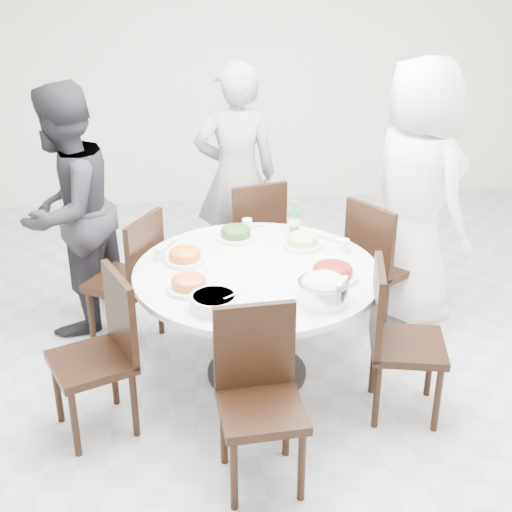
{
  "coord_description": "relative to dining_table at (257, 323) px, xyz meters",
  "views": [
    {
      "loc": [
        -0.52,
        -4.05,
        2.66
      ],
      "look_at": [
        -0.1,
        -0.16,
        0.82
      ],
      "focal_mm": 50.0,
      "sensor_mm": 36.0,
      "label": 1
    }
  ],
  "objects": [
    {
      "name": "dish_greens",
      "position": [
        -0.09,
        0.48,
        0.41
      ],
      "size": [
        0.26,
        0.26,
        0.07
      ],
      "primitive_type": "cylinder",
      "color": "white",
      "rests_on": "dining_table"
    },
    {
      "name": "tea_cups",
      "position": [
        0.02,
        0.58,
        0.42
      ],
      "size": [
        0.07,
        0.07,
        0.08
      ],
      "primitive_type": "cylinder",
      "color": "white",
      "rests_on": "dining_table"
    },
    {
      "name": "diner_left",
      "position": [
        -1.21,
        0.79,
        0.5
      ],
      "size": [
        0.97,
        1.05,
        1.75
      ],
      "primitive_type": "imported",
      "rotation": [
        0.0,
        0.0,
        4.25
      ],
      "color": "black",
      "rests_on": "floor"
    },
    {
      "name": "chair_n",
      "position": [
        0.07,
        1.14,
        0.1
      ],
      "size": [
        0.52,
        0.52,
        0.95
      ],
      "primitive_type": "cube",
      "rotation": [
        0.0,
        0.0,
        3.42
      ],
      "color": "black",
      "rests_on": "floor"
    },
    {
      "name": "chair_ne",
      "position": [
        0.98,
        0.58,
        0.1
      ],
      "size": [
        0.58,
        0.58,
        0.95
      ],
      "primitive_type": "cube",
      "rotation": [
        0.0,
        0.0,
        2.17
      ],
      "color": "black",
      "rests_on": "floor"
    },
    {
      "name": "beverage_bottle",
      "position": [
        0.3,
        0.48,
        0.5
      ],
      "size": [
        0.07,
        0.07,
        0.25
      ],
      "primitive_type": "cylinder",
      "color": "#317A46",
      "rests_on": "dining_table"
    },
    {
      "name": "dish_tofu",
      "position": [
        -0.41,
        -0.22,
        0.41
      ],
      "size": [
        0.26,
        0.26,
        0.07
      ],
      "primitive_type": "cylinder",
      "color": "white",
      "rests_on": "dining_table"
    },
    {
      "name": "dining_table",
      "position": [
        0.0,
        0.0,
        0.0
      ],
      "size": [
        1.5,
        1.5,
        0.75
      ],
      "primitive_type": "cylinder",
      "color": "white",
      "rests_on": "floor"
    },
    {
      "name": "chair_nw",
      "position": [
        -0.85,
        0.51,
        0.1
      ],
      "size": [
        0.57,
        0.57,
        0.95
      ],
      "primitive_type": "cube",
      "rotation": [
        0.0,
        0.0,
        4.2
      ],
      "color": "black",
      "rests_on": "floor"
    },
    {
      "name": "diner_middle",
      "position": [
        -0.01,
        1.37,
        0.51
      ],
      "size": [
        0.67,
        0.47,
        1.76
      ],
      "primitive_type": "imported",
      "rotation": [
        0.0,
        0.0,
        3.21
      ],
      "color": "black",
      "rests_on": "floor"
    },
    {
      "name": "chair_se",
      "position": [
        0.82,
        -0.47,
        0.1
      ],
      "size": [
        0.5,
        0.5,
        0.95
      ],
      "primitive_type": "cube",
      "rotation": [
        0.0,
        0.0,
        7.65
      ],
      "color": "black",
      "rests_on": "floor"
    },
    {
      "name": "diner_right",
      "position": [
        1.19,
        0.68,
        0.57
      ],
      "size": [
        0.91,
        1.08,
        1.89
      ],
      "primitive_type": "imported",
      "rotation": [
        0.0,
        0.0,
        1.97
      ],
      "color": "silver",
      "rests_on": "floor"
    },
    {
      "name": "wall_back",
      "position": [
        0.1,
        3.21,
        1.02
      ],
      "size": [
        6.0,
        0.01,
        2.8
      ],
      "primitive_type": "cube",
      "color": "white",
      "rests_on": "ground"
    },
    {
      "name": "dish_orange",
      "position": [
        -0.43,
        0.16,
        0.41
      ],
      "size": [
        0.25,
        0.25,
        0.07
      ],
      "primitive_type": "cylinder",
      "color": "white",
      "rests_on": "dining_table"
    },
    {
      "name": "dish_pale",
      "position": [
        0.33,
        0.31,
        0.41
      ],
      "size": [
        0.26,
        0.26,
        0.07
      ],
      "primitive_type": "cylinder",
      "color": "white",
      "rests_on": "dining_table"
    },
    {
      "name": "rice_bowl",
      "position": [
        0.32,
        -0.43,
        0.44
      ],
      "size": [
        0.29,
        0.29,
        0.12
      ],
      "primitive_type": "cylinder",
      "color": "silver",
      "rests_on": "dining_table"
    },
    {
      "name": "chair_sw",
      "position": [
        -0.97,
        -0.45,
        0.1
      ],
      "size": [
        0.55,
        0.55,
        0.95
      ],
      "primitive_type": "cube",
      "rotation": [
        0.0,
        0.0,
        5.12
      ],
      "color": "black",
      "rests_on": "floor"
    },
    {
      "name": "soup_bowl",
      "position": [
        -0.28,
        -0.45,
        0.41
      ],
      "size": [
        0.26,
        0.26,
        0.08
      ],
      "primitive_type": "cylinder",
      "color": "white",
      "rests_on": "dining_table"
    },
    {
      "name": "chopsticks",
      "position": [
        -0.04,
        0.69,
        0.38
      ],
      "size": [
        0.24,
        0.04,
        0.01
      ],
      "primitive_type": null,
      "color": "tan",
      "rests_on": "dining_table"
    },
    {
      "name": "floor",
      "position": [
        0.1,
        0.21,
        -0.38
      ],
      "size": [
        6.0,
        6.0,
        0.01
      ],
      "primitive_type": "cube",
      "color": "#B6B6BB",
      "rests_on": "ground"
    },
    {
      "name": "chair_s",
      "position": [
        -0.08,
        -0.97,
        0.1
      ],
      "size": [
        0.45,
        0.45,
        0.95
      ],
      "primitive_type": "cube",
      "rotation": [
        0.0,
        0.0,
        6.36
      ],
      "color": "black",
      "rests_on": "floor"
    },
    {
      "name": "dish_redbrown",
      "position": [
        0.43,
        -0.16,
        0.41
      ],
      "size": [
        0.3,
        0.3,
        0.08
      ],
      "primitive_type": "cylinder",
      "color": "white",
      "rests_on": "dining_table"
    }
  ]
}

